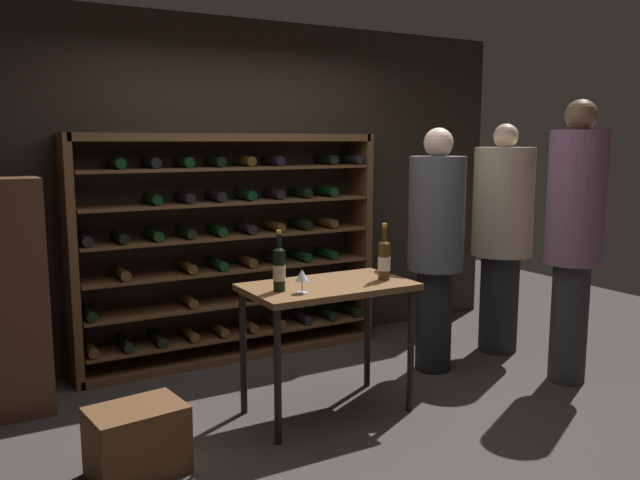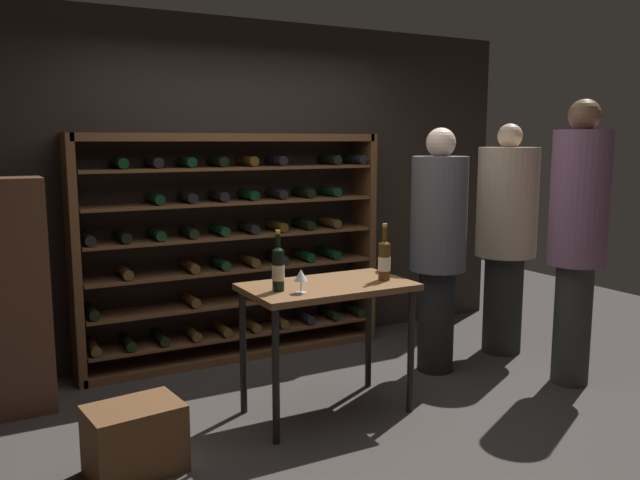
{
  "view_description": "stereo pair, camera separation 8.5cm",
  "coord_description": "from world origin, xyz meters",
  "px_view_note": "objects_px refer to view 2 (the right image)",
  "views": [
    {
      "loc": [
        -2.04,
        -3.33,
        1.74
      ],
      "look_at": [
        -0.0,
        0.24,
        1.12
      ],
      "focal_mm": 36.67,
      "sensor_mm": 36.0,
      "label": 1
    },
    {
      "loc": [
        -1.97,
        -3.38,
        1.74
      ],
      "look_at": [
        -0.0,
        0.24,
        1.12
      ],
      "focal_mm": 36.67,
      "sensor_mm": 36.0,
      "label": 2
    }
  ],
  "objects_px": {
    "tasting_table": "(327,300)",
    "wine_crate": "(135,439)",
    "wine_bottle_black_capsule": "(278,268)",
    "wine_bottle_red_label": "(384,260)",
    "person_guest_plum_blouse": "(578,229)",
    "wine_glass_stemmed_center": "(301,276)",
    "display_cabinet": "(12,297)",
    "person_bystander_red_print": "(506,229)",
    "wine_rack": "(235,249)",
    "person_guest_khaki": "(438,239)"
  },
  "relations": [
    {
      "from": "tasting_table",
      "to": "wine_bottle_red_label",
      "type": "xyz_separation_m",
      "value": [
        0.38,
        -0.08,
        0.24
      ]
    },
    {
      "from": "person_bystander_red_print",
      "to": "person_guest_khaki",
      "type": "xyz_separation_m",
      "value": [
        -0.77,
        -0.09,
        -0.02
      ]
    },
    {
      "from": "wine_glass_stemmed_center",
      "to": "wine_bottle_red_label",
      "type": "bearing_deg",
      "value": 6.24
    },
    {
      "from": "display_cabinet",
      "to": "wine_glass_stemmed_center",
      "type": "height_order",
      "value": "display_cabinet"
    },
    {
      "from": "person_guest_khaki",
      "to": "wine_bottle_red_label",
      "type": "xyz_separation_m",
      "value": [
        -0.73,
        -0.37,
        -0.03
      ]
    },
    {
      "from": "display_cabinet",
      "to": "wine_glass_stemmed_center",
      "type": "xyz_separation_m",
      "value": [
        1.5,
        -1.13,
        0.19
      ]
    },
    {
      "from": "wine_rack",
      "to": "wine_crate",
      "type": "distance_m",
      "value": 2.03
    },
    {
      "from": "wine_bottle_red_label",
      "to": "person_bystander_red_print",
      "type": "bearing_deg",
      "value": 17.04
    },
    {
      "from": "person_guest_plum_blouse",
      "to": "display_cabinet",
      "type": "bearing_deg",
      "value": -176.75
    },
    {
      "from": "wine_crate",
      "to": "person_bystander_red_print",
      "type": "bearing_deg",
      "value": 10.37
    },
    {
      "from": "wine_rack",
      "to": "wine_bottle_black_capsule",
      "type": "xyz_separation_m",
      "value": [
        -0.25,
        -1.35,
        0.1
      ]
    },
    {
      "from": "wine_bottle_black_capsule",
      "to": "display_cabinet",
      "type": "bearing_deg",
      "value": 144.11
    },
    {
      "from": "tasting_table",
      "to": "display_cabinet",
      "type": "xyz_separation_m",
      "value": [
        -1.76,
        0.99,
        0.01
      ]
    },
    {
      "from": "wine_rack",
      "to": "person_bystander_red_print",
      "type": "bearing_deg",
      "value": -25.14
    },
    {
      "from": "person_guest_plum_blouse",
      "to": "person_guest_khaki",
      "type": "bearing_deg",
      "value": 160.32
    },
    {
      "from": "wine_bottle_black_capsule",
      "to": "tasting_table",
      "type": "bearing_deg",
      "value": 4.87
    },
    {
      "from": "display_cabinet",
      "to": "wine_bottle_black_capsule",
      "type": "height_order",
      "value": "display_cabinet"
    },
    {
      "from": "wine_crate",
      "to": "wine_bottle_black_capsule",
      "type": "bearing_deg",
      "value": 10.06
    },
    {
      "from": "person_guest_plum_blouse",
      "to": "wine_glass_stemmed_center",
      "type": "distance_m",
      "value": 2.09
    },
    {
      "from": "person_guest_plum_blouse",
      "to": "wine_bottle_black_capsule",
      "type": "relative_size",
      "value": 5.5
    },
    {
      "from": "display_cabinet",
      "to": "wine_bottle_black_capsule",
      "type": "bearing_deg",
      "value": -35.89
    },
    {
      "from": "person_bystander_red_print",
      "to": "person_guest_khaki",
      "type": "distance_m",
      "value": 0.78
    },
    {
      "from": "wine_bottle_black_capsule",
      "to": "wine_rack",
      "type": "bearing_deg",
      "value": 79.63
    },
    {
      "from": "wine_rack",
      "to": "wine_bottle_red_label",
      "type": "height_order",
      "value": "wine_rack"
    },
    {
      "from": "wine_glass_stemmed_center",
      "to": "person_guest_plum_blouse",
      "type": "bearing_deg",
      "value": -6.56
    },
    {
      "from": "tasting_table",
      "to": "wine_crate",
      "type": "xyz_separation_m",
      "value": [
        -1.27,
        -0.19,
        -0.56
      ]
    },
    {
      "from": "wine_rack",
      "to": "wine_glass_stemmed_center",
      "type": "relative_size",
      "value": 17.44
    },
    {
      "from": "tasting_table",
      "to": "person_guest_khaki",
      "type": "height_order",
      "value": "person_guest_khaki"
    },
    {
      "from": "wine_rack",
      "to": "person_guest_plum_blouse",
      "type": "distance_m",
      "value": 2.57
    },
    {
      "from": "person_guest_plum_blouse",
      "to": "person_guest_khaki",
      "type": "height_order",
      "value": "person_guest_plum_blouse"
    },
    {
      "from": "wine_bottle_black_capsule",
      "to": "person_guest_plum_blouse",
      "type": "bearing_deg",
      "value": -9.29
    },
    {
      "from": "wine_bottle_black_capsule",
      "to": "wine_glass_stemmed_center",
      "type": "bearing_deg",
      "value": -50.86
    },
    {
      "from": "person_guest_plum_blouse",
      "to": "wine_rack",
      "type": "bearing_deg",
      "value": 162.66
    },
    {
      "from": "person_guest_plum_blouse",
      "to": "wine_crate",
      "type": "bearing_deg",
      "value": -159.28
    },
    {
      "from": "wine_rack",
      "to": "wine_bottle_red_label",
      "type": "bearing_deg",
      "value": -70.76
    },
    {
      "from": "wine_bottle_red_label",
      "to": "display_cabinet",
      "type": "bearing_deg",
      "value": 153.57
    },
    {
      "from": "person_guest_khaki",
      "to": "wine_rack",
      "type": "bearing_deg",
      "value": -84.4
    },
    {
      "from": "wine_bottle_red_label",
      "to": "wine_glass_stemmed_center",
      "type": "relative_size",
      "value": 2.59
    },
    {
      "from": "wine_bottle_black_capsule",
      "to": "person_guest_khaki",
      "type": "bearing_deg",
      "value": 12.33
    },
    {
      "from": "person_bystander_red_print",
      "to": "wine_bottle_black_capsule",
      "type": "xyz_separation_m",
      "value": [
        -2.23,
        -0.41,
        -0.05
      ]
    },
    {
      "from": "display_cabinet",
      "to": "wine_crate",
      "type": "bearing_deg",
      "value": -67.68
    },
    {
      "from": "display_cabinet",
      "to": "wine_glass_stemmed_center",
      "type": "relative_size",
      "value": 10.64
    },
    {
      "from": "tasting_table",
      "to": "wine_glass_stemmed_center",
      "type": "height_order",
      "value": "wine_glass_stemmed_center"
    },
    {
      "from": "person_guest_plum_blouse",
      "to": "wine_glass_stemmed_center",
      "type": "height_order",
      "value": "person_guest_plum_blouse"
    },
    {
      "from": "wine_rack",
      "to": "person_guest_plum_blouse",
      "type": "relative_size",
      "value": 1.23
    },
    {
      "from": "display_cabinet",
      "to": "wine_rack",
      "type": "bearing_deg",
      "value": 11.38
    },
    {
      "from": "wine_bottle_red_label",
      "to": "person_guest_khaki",
      "type": "bearing_deg",
      "value": 26.6
    },
    {
      "from": "person_guest_khaki",
      "to": "wine_bottle_black_capsule",
      "type": "xyz_separation_m",
      "value": [
        -1.46,
        -0.32,
        -0.03
      ]
    },
    {
      "from": "person_guest_plum_blouse",
      "to": "wine_bottle_red_label",
      "type": "height_order",
      "value": "person_guest_plum_blouse"
    },
    {
      "from": "wine_bottle_red_label",
      "to": "wine_bottle_black_capsule",
      "type": "bearing_deg",
      "value": 176.4
    }
  ]
}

